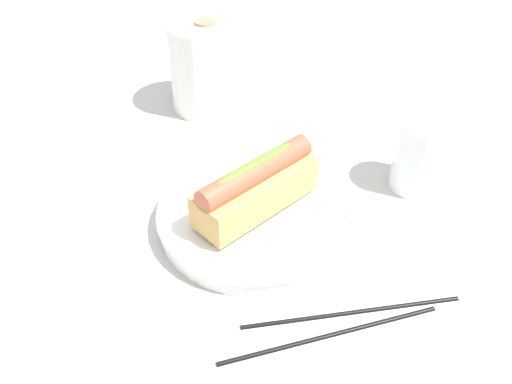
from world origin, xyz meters
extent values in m
plane|color=beige|center=(0.00, 0.00, 0.00)|extent=(2.40, 2.40, 0.00)
cylinder|color=white|center=(0.01, -0.02, 0.01)|extent=(0.22, 0.22, 0.02)
torus|color=white|center=(0.01, -0.02, 0.02)|extent=(0.23, 0.23, 0.01)
cube|color=tan|center=(0.01, -0.02, 0.05)|extent=(0.16, 0.09, 0.04)
cylinder|color=#BC563D|center=(0.01, -0.02, 0.08)|extent=(0.15, 0.06, 0.03)
ellipsoid|color=olive|center=(0.01, -0.02, 0.09)|extent=(0.11, 0.04, 0.01)
cylinder|color=white|center=(0.23, -0.05, 0.04)|extent=(0.07, 0.07, 0.09)
cylinder|color=silver|center=(0.23, -0.05, 0.04)|extent=(0.06, 0.06, 0.07)
cylinder|color=white|center=(0.08, 0.26, 0.07)|extent=(0.11, 0.11, 0.13)
cylinder|color=#997A5B|center=(0.08, 0.26, 0.13)|extent=(0.03, 0.03, 0.00)
cylinder|color=black|center=(0.03, -0.17, 0.00)|extent=(0.21, 0.08, 0.01)
cylinder|color=black|center=(0.00, -0.19, 0.00)|extent=(0.22, 0.05, 0.01)
camera|label=1|loc=(-0.22, -0.44, 0.43)|focal=39.46mm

